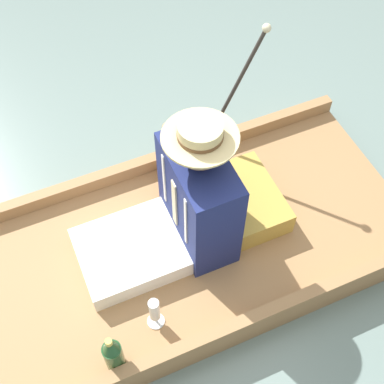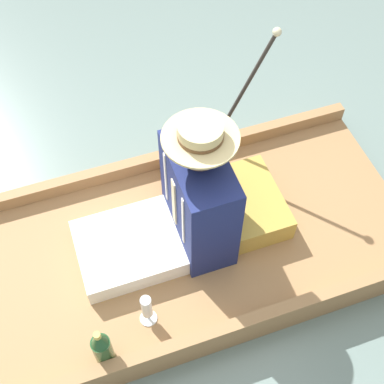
# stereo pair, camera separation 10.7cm
# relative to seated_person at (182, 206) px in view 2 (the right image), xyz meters

# --- Properties ---
(ground_plane) EXTENTS (16.00, 16.00, 0.00)m
(ground_plane) POSITION_rel_seated_person_xyz_m (-0.03, 0.10, -0.41)
(ground_plane) COLOR slate
(punt_boat) EXTENTS (1.11, 2.55, 0.21)m
(punt_boat) POSITION_rel_seated_person_xyz_m (-0.03, 0.10, -0.34)
(punt_boat) COLOR #997047
(punt_boat) RESTS_ON ground_plane
(seat_cushion) EXTENTS (0.47, 0.33, 0.14)m
(seat_cushion) POSITION_rel_seated_person_xyz_m (0.04, -0.37, -0.22)
(seat_cushion) COLOR #B7933D
(seat_cushion) RESTS_ON punt_boat
(seated_person) EXTENTS (0.47, 0.78, 0.82)m
(seated_person) POSITION_rel_seated_person_xyz_m (0.00, 0.00, 0.00)
(seated_person) COLOR white
(seated_person) RESTS_ON punt_boat
(teddy_bear) EXTENTS (0.28, 0.16, 0.40)m
(teddy_bear) POSITION_rel_seated_person_xyz_m (0.37, -0.10, -0.10)
(teddy_bear) COLOR #9E754C
(teddy_bear) RESTS_ON punt_boat
(wine_glass) EXTENTS (0.08, 0.08, 0.21)m
(wine_glass) POSITION_rel_seated_person_xyz_m (-0.37, 0.29, -0.16)
(wine_glass) COLOR silver
(wine_glass) RESTS_ON punt_boat
(walking_cane) EXTENTS (0.04, 0.38, 0.85)m
(walking_cane) POSITION_rel_seated_person_xyz_m (0.42, -0.47, 0.20)
(walking_cane) COLOR #2D2823
(walking_cane) RESTS_ON punt_boat
(champagne_bottle) EXTENTS (0.09, 0.09, 0.29)m
(champagne_bottle) POSITION_rel_seated_person_xyz_m (-0.48, 0.53, -0.15)
(champagne_bottle) COLOR #1E4723
(champagne_bottle) RESTS_ON punt_boat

